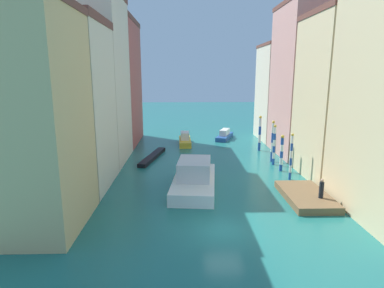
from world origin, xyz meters
name	(u,v)px	position (x,y,z in m)	size (l,w,h in m)	color
ground_plane	(202,148)	(0.00, 24.50, 0.00)	(154.00, 154.00, 0.00)	#1E6B66
building_left_0	(26,119)	(-12.82, 1.22, 7.40)	(6.74, 7.70, 14.79)	#DBB77A
building_left_1	(69,105)	(-12.82, 9.33, 7.56)	(6.74, 8.42, 15.09)	beige
building_left_2	(95,79)	(-12.82, 18.30, 9.66)	(6.74, 9.63, 19.29)	beige
building_left_3	(114,83)	(-12.82, 28.88, 9.01)	(6.74, 11.70, 18.00)	#B25147
building_right_1	(341,96)	(12.82, 11.65, 8.09)	(6.74, 8.71, 16.15)	beige
building_right_2	(306,81)	(12.82, 21.20, 9.44)	(6.74, 9.96, 18.87)	tan
building_right_3	(282,93)	(12.82, 30.79, 7.41)	(6.74, 8.85, 14.79)	beige
waterfront_dock	(306,196)	(7.49, 5.27, 0.29)	(3.45, 6.40, 0.59)	brown
person_on_dock	(321,189)	(8.24, 4.13, 1.32)	(0.36, 0.36, 1.58)	black
mooring_pole_0	(291,156)	(7.85, 10.47, 2.37)	(0.27, 0.27, 4.65)	#1E479E
mooring_pole_1	(282,153)	(7.82, 13.39, 2.03)	(0.36, 0.36, 3.95)	#1E479E
mooring_pole_2	(274,144)	(7.69, 15.87, 2.38)	(0.32, 0.32, 4.67)	#1E479E
mooring_pole_3	(272,141)	(7.86, 17.22, 2.51)	(0.33, 0.33, 4.92)	#1E479E
mooring_pole_4	(260,133)	(7.69, 22.91, 2.45)	(0.38, 0.38, 4.79)	#1E479E
vaporetto_white	(194,178)	(-1.70, 8.20, 0.99)	(4.56, 9.47, 2.70)	white
gondola_black	(153,157)	(-6.49, 19.05, 0.22)	(2.71, 8.64, 0.45)	black
motorboat_0	(225,135)	(4.01, 31.22, 0.56)	(3.58, 6.22, 1.55)	#234C93
motorboat_1	(185,140)	(-2.43, 27.08, 0.66)	(1.79, 5.88, 1.87)	gold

